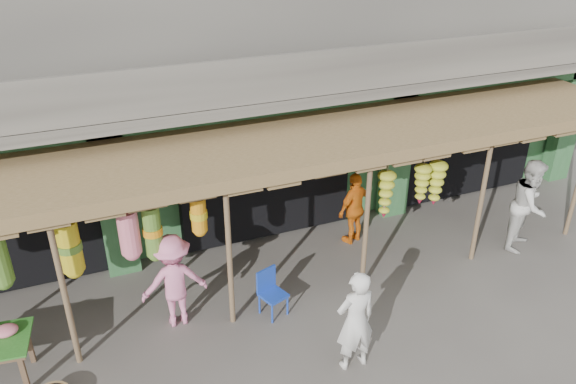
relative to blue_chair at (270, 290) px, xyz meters
name	(u,v)px	position (x,y,z in m)	size (l,w,h in m)	color
ground	(308,293)	(0.82, 0.21, -0.47)	(80.00, 80.00, 0.00)	#514C47
building	(223,51)	(0.81, 5.08, 2.90)	(16.40, 6.80, 7.00)	gray
awning	(284,149)	(0.67, 1.02, 2.11)	(14.00, 2.70, 2.79)	brown
blue_chair	(270,290)	(0.00, 0.00, 0.00)	(0.51, 0.52, 0.84)	#1C40B6
person_front	(355,321)	(0.73, -1.66, 0.39)	(0.63, 0.41, 1.72)	silver
person_right	(529,205)	(5.58, 0.01, 0.50)	(0.94, 0.73, 1.93)	silver
person_vendor	(355,208)	(2.43, 1.51, 0.32)	(0.92, 0.38, 1.57)	orange
person_shopper	(174,281)	(-1.55, 0.36, 0.37)	(1.09, 0.63, 1.69)	pink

